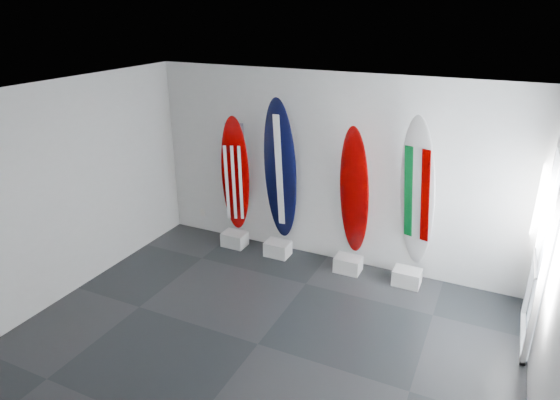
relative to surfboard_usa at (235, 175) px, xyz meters
The scene contains 16 objects.
floor 3.05m from the surfboard_usa, 55.00° to the right, with size 6.00×6.00×0.00m, color black.
ceiling 3.28m from the surfboard_usa, 55.00° to the right, with size 6.00×6.00×0.00m, color white.
wall_back 1.63m from the surfboard_usa, ahead, with size 6.00×6.00×0.00m, color silver.
wall_front 5.05m from the surfboard_usa, 71.53° to the right, with size 6.00×6.00×0.00m, color silver.
wall_left 2.69m from the surfboard_usa, 121.62° to the right, with size 5.00×5.00×0.00m, color silver.
wall_right 5.14m from the surfboard_usa, 26.38° to the right, with size 5.00×5.00×0.00m, color silver.
display_block_usa 1.14m from the surfboard_usa, 90.00° to the right, with size 0.40×0.30×0.24m, color silver.
surfboard_usa is the anchor object (origin of this frame).
display_block_navy 1.41m from the surfboard_usa, ahead, with size 0.40×0.30×0.24m, color silver.
surfboard_navy 0.84m from the surfboard_usa, ahead, with size 0.55×0.08×2.41m, color black.
display_block_swiss 2.34m from the surfboard_usa, ahead, with size 0.40×0.30×0.24m, color silver.
surfboard_swiss 2.04m from the surfboard_usa, ahead, with size 0.48×0.08×2.11m, color #7A0000.
display_block_italy 3.17m from the surfboard_usa, ahead, with size 0.40×0.30×0.24m, color silver.
surfboard_italy 2.96m from the surfboard_usa, ahead, with size 0.53×0.08×2.36m, color white.
wall_outlet 1.26m from the surfboard_usa, 166.81° to the left, with size 0.09×0.02×0.13m, color silver.
glass_door 4.63m from the surfboard_usa, ahead, with size 0.12×1.16×2.85m, color white, non-canonical shape.
Camera 1 is at (2.35, -4.32, 3.89)m, focal length 31.29 mm.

